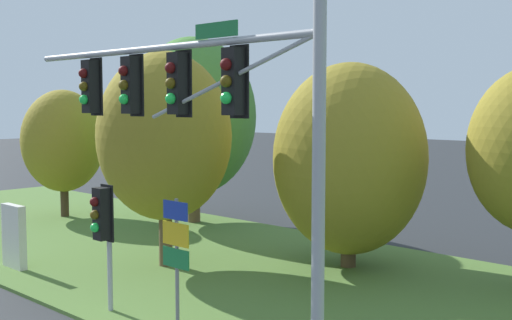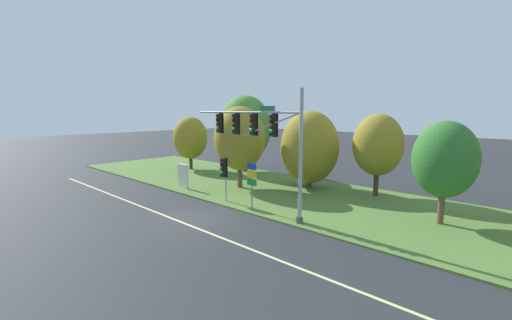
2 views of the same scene
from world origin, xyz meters
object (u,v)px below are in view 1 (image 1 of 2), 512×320
Objects in this scene: tree_left_of_mast at (193,117)px; info_kiosk at (14,237)px; traffic_signal_mast at (198,110)px; pedestrian_signal_near_kerb at (103,221)px; tree_nearest_road at (63,141)px; route_sign_post at (176,248)px; tree_mid_verge at (349,159)px; tree_behind_signpost at (164,136)px.

tree_left_of_mast is 9.53m from info_kiosk.
traffic_signal_mast reaches higher than pedestrian_signal_near_kerb.
info_kiosk is (-5.50, 0.50, -1.22)m from pedestrian_signal_near_kerb.
traffic_signal_mast is 1.60× the size of tree_nearest_road.
route_sign_post is at bearing -42.71° from tree_left_of_mast.
tree_mid_verge is 10.28m from info_kiosk.
tree_mid_verge is at bearing 77.24° from pedestrian_signal_near_kerb.
tree_behind_signpost is at bearing -138.24° from tree_mid_verge.
pedestrian_signal_near_kerb is 1.58× the size of info_kiosk.
info_kiosk is at bearing -135.89° from tree_mid_verge.
tree_nearest_road is 0.86× the size of tree_behind_signpost.
traffic_signal_mast reaches higher than route_sign_post.
tree_nearest_road reaches higher than pedestrian_signal_near_kerb.
traffic_signal_mast is 1.44× the size of tree_mid_verge.
pedestrian_signal_near_kerb is at bearing -57.31° from tree_behind_signpost.
tree_mid_verge is (-1.73, 7.52, -1.50)m from traffic_signal_mast.
tree_mid_verge is (14.15, 1.27, -0.05)m from tree_nearest_road.
traffic_signal_mast is 14.18m from tree_left_of_mast.
tree_behind_signpost is (4.89, -5.41, -0.46)m from tree_left_of_mast.
info_kiosk is (6.96, -5.71, -2.36)m from tree_nearest_road.
tree_behind_signpost reaches higher than info_kiosk.
route_sign_post is 16.27m from tree_nearest_road.
tree_left_of_mast reaches higher than tree_behind_signpost.
tree_behind_signpost is at bearing -47.90° from tree_left_of_mast.
tree_mid_verge is (1.69, 7.47, 1.09)m from pedestrian_signal_near_kerb.
pedestrian_signal_near_kerb is 5.66m from info_kiosk.
pedestrian_signal_near_kerb is at bearing -102.76° from tree_mid_verge.
traffic_signal_mast reaches higher than tree_mid_verge.
traffic_signal_mast is 1.37× the size of tree_behind_signpost.
tree_nearest_road reaches higher than info_kiosk.
info_kiosk is at bearing 174.83° from pedestrian_signal_near_kerb.
route_sign_post is (2.56, 0.08, -0.26)m from pedestrian_signal_near_kerb.
info_kiosk is at bearing -39.36° from tree_nearest_road.
traffic_signal_mast reaches higher than tree_behind_signpost.
tree_left_of_mast is (-9.88, 9.12, 2.48)m from route_sign_post.
info_kiosk is (-7.19, -6.97, -2.31)m from tree_mid_verge.
info_kiosk is at bearing -133.00° from tree_behind_signpost.
route_sign_post is at bearing -22.18° from tree_nearest_road.
tree_left_of_mast is at bearing 169.13° from tree_mid_verge.
traffic_signal_mast is 3.01× the size of route_sign_post.
tree_left_of_mast is at bearing 137.29° from route_sign_post.
pedestrian_signal_near_kerb is 0.54× the size of tree_nearest_road.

